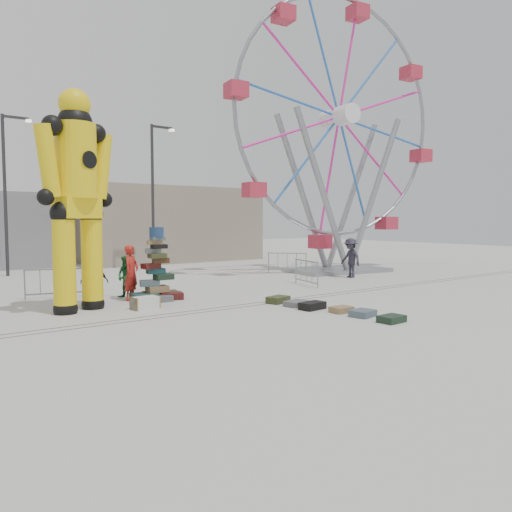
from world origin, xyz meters
TOP-DOWN VIEW (x-y plane):
  - ground at (0.00, 0.00)m, footprint 90.00×90.00m
  - track_line_near at (0.00, 0.60)m, footprint 40.00×0.04m
  - track_line_far at (0.00, 1.00)m, footprint 40.00×0.04m
  - building_right at (7.00, 20.00)m, footprint 12.00×8.00m
  - lamp_post_right at (3.09, 13.00)m, footprint 1.41×0.25m
  - lamp_post_left at (-3.91, 15.00)m, footprint 1.41×0.25m
  - suitcase_tower at (-1.35, 3.68)m, footprint 1.87×1.58m
  - crash_test_dummy at (-4.23, 3.08)m, footprint 2.72×1.44m
  - ferris_wheel at (10.72, 6.48)m, footprint 12.52×3.85m
  - steamer_trunk at (-2.46, 2.22)m, footprint 0.87×0.55m
  - row_case_0 at (1.62, 0.55)m, footprint 0.87×0.68m
  - row_case_1 at (1.70, -0.29)m, footprint 0.86×0.68m
  - row_case_2 at (1.70, -1.04)m, footprint 0.90×0.60m
  - row_case_3 at (2.04, -1.96)m, footprint 0.66×0.50m
  - row_case_4 at (2.05, -2.78)m, footprint 0.80×0.69m
  - row_case_5 at (2.05, -3.81)m, footprint 0.75×0.55m
  - barricade_dummy_c at (-4.11, 6.16)m, footprint 1.96×0.60m
  - barricade_wheel_front at (5.50, 3.33)m, footprint 0.62×1.96m
  - barricade_wheel_back at (8.12, 7.64)m, footprint 1.38×1.58m
  - pedestrian_red at (-2.11, 4.08)m, footprint 0.84×0.79m
  - pedestrian_green at (-2.05, 4.65)m, footprint 0.87×0.93m
  - pedestrian_black at (-3.47, 3.92)m, footprint 0.96×0.76m
  - pedestrian_grey at (9.21, 4.18)m, footprint 0.85×1.31m

SIDE VIEW (x-z plane):
  - ground at x=0.00m, z-range 0.00..0.00m
  - track_line_near at x=0.00m, z-range 0.00..0.01m
  - track_line_far at x=0.00m, z-range 0.00..0.01m
  - row_case_1 at x=1.70m, z-range 0.00..0.17m
  - row_case_3 at x=2.04m, z-range 0.00..0.18m
  - row_case_5 at x=2.05m, z-range 0.00..0.19m
  - row_case_4 at x=2.05m, z-range 0.00..0.20m
  - row_case_0 at x=1.62m, z-range 0.00..0.23m
  - row_case_2 at x=1.70m, z-range 0.00..0.24m
  - steamer_trunk at x=-2.46m, z-range 0.00..0.39m
  - barricade_dummy_c at x=-4.11m, z-range 0.00..1.10m
  - barricade_wheel_front at x=5.50m, z-range 0.00..1.10m
  - barricade_wheel_back at x=8.12m, z-range 0.00..1.10m
  - suitcase_tower at x=-1.35m, z-range -0.56..1.99m
  - pedestrian_green at x=-2.05m, z-range 0.00..1.53m
  - pedestrian_black at x=-3.47m, z-range 0.00..1.53m
  - pedestrian_grey at x=9.21m, z-range 0.00..1.92m
  - pedestrian_red at x=-2.11m, z-range 0.00..1.93m
  - building_right at x=7.00m, z-range 0.00..5.00m
  - crash_test_dummy at x=-4.23m, z-range 0.19..7.14m
  - lamp_post_right at x=3.09m, z-range 0.48..8.48m
  - lamp_post_left at x=-3.91m, z-range 0.48..8.48m
  - ferris_wheel at x=10.72m, z-range -0.11..14.54m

